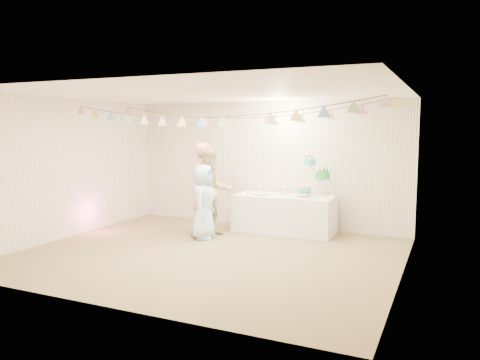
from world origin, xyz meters
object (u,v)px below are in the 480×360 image
at_px(cake_stand, 312,177).
at_px(person_adult_b, 211,192).
at_px(table, 284,214).
at_px(person_child, 204,202).
at_px(person_adult_a, 205,188).

xyz_separation_m(cake_stand, person_adult_b, (-1.74, -0.86, -0.28)).
xyz_separation_m(table, person_child, (-1.19, -1.11, 0.32)).
relative_size(cake_stand, person_child, 0.55).
xyz_separation_m(table, cake_stand, (0.55, 0.05, 0.76)).
xyz_separation_m(person_adult_a, person_child, (0.19, -0.42, -0.20)).
bearing_deg(table, cake_stand, 5.19).
relative_size(cake_stand, person_adult_b, 0.45).
height_order(person_adult_a, person_child, person_adult_a).
bearing_deg(person_adult_a, person_adult_b, -117.79).
distance_m(table, person_adult_b, 1.52).
bearing_deg(cake_stand, table, -174.81).
height_order(cake_stand, person_adult_b, person_adult_b).
bearing_deg(table, person_child, -136.97).
height_order(cake_stand, person_adult_a, person_adult_a).
distance_m(person_adult_a, person_adult_b, 0.23).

